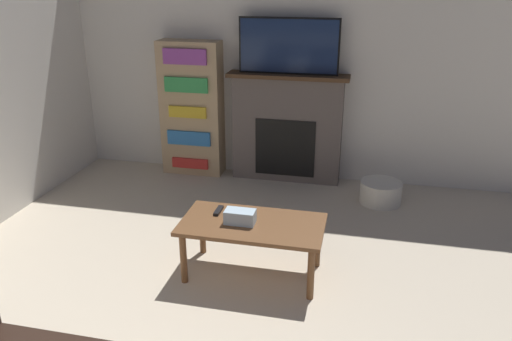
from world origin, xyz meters
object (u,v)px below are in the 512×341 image
at_px(tv, 289,46).
at_px(coffee_table, 252,229).
at_px(storage_basket, 381,192).
at_px(fireplace, 287,128).
at_px(bookshelf, 192,109).

distance_m(tv, coffee_table, 2.19).
bearing_deg(storage_basket, fireplace, 157.41).
height_order(tv, storage_basket, tv).
distance_m(fireplace, tv, 0.86).
height_order(fireplace, bookshelf, bookshelf).
bearing_deg(coffee_table, storage_basket, 57.69).
distance_m(coffee_table, bookshelf, 2.24).
height_order(fireplace, tv, tv).
xyz_separation_m(coffee_table, storage_basket, (0.95, 1.50, -0.27)).
bearing_deg(tv, coffee_table, -88.04).
bearing_deg(tv, fireplace, 90.00).
bearing_deg(storage_basket, coffee_table, -122.31).
bearing_deg(bookshelf, tv, 0.15).
bearing_deg(storage_basket, bookshelf, 169.08).
height_order(coffee_table, bookshelf, bookshelf).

